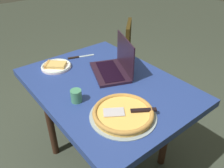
# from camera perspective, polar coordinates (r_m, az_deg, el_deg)

# --- Properties ---
(ground_plane) EXTENTS (12.00, 12.00, 0.00)m
(ground_plane) POSITION_cam_1_polar(r_m,az_deg,el_deg) (2.01, -1.21, -17.95)
(ground_plane) COLOR #394033
(dining_table) EXTENTS (1.15, 0.86, 0.75)m
(dining_table) POSITION_cam_1_polar(r_m,az_deg,el_deg) (1.55, -1.50, -2.26)
(dining_table) COLOR navy
(dining_table) RESTS_ON ground_plane
(laptop) EXTENTS (0.40, 0.34, 0.25)m
(laptop) POSITION_cam_1_polar(r_m,az_deg,el_deg) (1.59, 0.77, 4.66)
(laptop) COLOR black
(laptop) RESTS_ON dining_table
(pizza_plate) EXTENTS (0.22, 0.22, 0.04)m
(pizza_plate) POSITION_cam_1_polar(r_m,az_deg,el_deg) (1.73, -14.05, 4.48)
(pizza_plate) COLOR white
(pizza_plate) RESTS_ON dining_table
(pizza_tray) EXTENTS (0.37, 0.37, 0.04)m
(pizza_tray) POSITION_cam_1_polar(r_m,az_deg,el_deg) (1.22, 2.86, -7.43)
(pizza_tray) COLOR #91A2A5
(pizza_tray) RESTS_ON dining_table
(table_knife) EXTENTS (0.08, 0.21, 0.01)m
(table_knife) POSITION_cam_1_polar(r_m,az_deg,el_deg) (1.85, -8.53, 6.80)
(table_knife) COLOR #B2C7C4
(table_knife) RESTS_ON dining_table
(drink_cup) EXTENTS (0.07, 0.07, 0.08)m
(drink_cup) POSITION_cam_1_polar(r_m,az_deg,el_deg) (1.33, -9.08, -2.96)
(drink_cup) COLOR #458A62
(drink_cup) RESTS_ON dining_table
(chair_near) EXTENTS (0.56, 0.56, 0.85)m
(chair_near) POSITION_cam_1_polar(r_m,az_deg,el_deg) (2.46, 1.44, 7.39)
(chair_near) COLOR #37290D
(chair_near) RESTS_ON ground_plane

